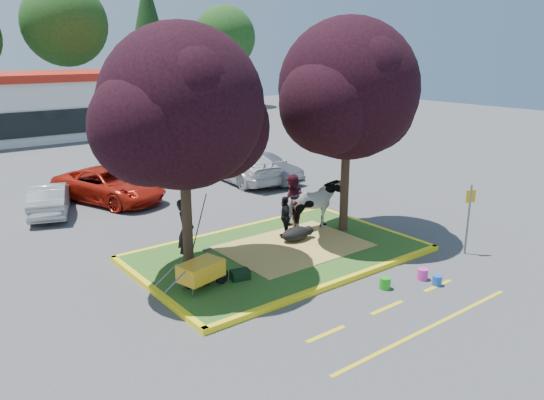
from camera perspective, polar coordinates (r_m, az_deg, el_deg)
ground at (r=15.96m, az=0.71°, el=-5.99°), size 90.00×90.00×0.00m
median_island at (r=15.93m, az=0.71°, el=-5.74°), size 8.00×5.00×0.15m
curb_near at (r=14.16m, az=7.26°, el=-8.75°), size 8.30×0.16×0.15m
curb_far at (r=17.90m, az=-4.42°, el=-3.30°), size 8.30×0.16×0.15m
curb_left at (r=13.98m, az=-12.72°, el=-9.37°), size 0.16×5.30×0.15m
curb_right at (r=18.59m, az=10.64°, el=-2.81°), size 0.16×5.30×0.15m
straw_bedding at (r=16.26m, az=2.37°, el=-5.00°), size 4.20×3.00×0.01m
tree_purple_left at (r=13.69m, az=-9.53°, el=9.01°), size 5.06×4.20×6.51m
tree_purple_right at (r=16.96m, az=8.29°, el=11.04°), size 5.30×4.40×6.82m
fire_lane_stripe_a at (r=11.92m, az=5.83°, el=-14.14°), size 1.10×0.12×0.01m
fire_lane_stripe_b at (r=13.22m, az=12.28°, el=-11.24°), size 1.10×0.12×0.01m
fire_lane_stripe_c at (r=14.68m, az=17.41°, el=-8.78°), size 1.10×0.12×0.01m
fire_lane_long at (r=12.59m, az=16.53°, el=-13.03°), size 6.00×0.10×0.01m
retail_building at (r=41.31m, az=-22.05°, el=9.65°), size 20.40×8.40×4.40m
treeline at (r=50.34m, az=-26.79°, el=16.34°), size 46.58×7.80×14.63m
cow at (r=17.50m, az=4.46°, el=-0.59°), size 2.14×1.28×1.69m
calf at (r=16.66m, az=2.57°, el=-3.68°), size 1.12×0.81×0.44m
handler at (r=14.92m, az=-9.25°, el=-3.35°), size 0.75×0.82×1.87m
visitor_a at (r=17.48m, az=2.18°, el=-0.26°), size 1.08×1.15×1.87m
visitor_b at (r=16.81m, az=1.41°, el=-1.84°), size 0.68×0.86×1.36m
wheelbarrow at (r=13.37m, az=-7.59°, el=-7.55°), size 1.98×0.90×0.75m
gear_bag_dark at (r=13.80m, az=-8.17°, el=-8.46°), size 0.63×0.41×0.30m
gear_bag_green at (r=14.00m, az=-3.45°, el=-8.03°), size 0.54×0.39×0.26m
sign_post at (r=16.72m, az=20.43°, el=-1.28°), size 0.29×0.15×2.14m
bucket_green at (r=14.11m, az=12.07°, el=-8.74°), size 0.30×0.30×0.31m
bucket_pink at (r=14.88m, az=15.90°, el=-7.69°), size 0.32×0.32×0.30m
bucket_blue at (r=14.65m, az=17.33°, el=-8.27°), size 0.30×0.30×0.27m
car_silver at (r=21.37m, az=-22.81°, el=0.13°), size 2.42×3.84×1.20m
car_red at (r=22.33m, az=-17.11°, el=1.54°), size 3.90×5.38×1.36m
car_white at (r=24.58m, az=-3.08°, el=3.53°), size 2.28×4.87×1.38m
car_grey at (r=24.54m, az=-0.87°, el=3.41°), size 2.13×4.05×1.27m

